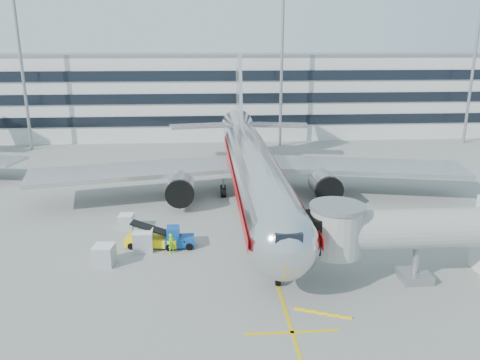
{
  "coord_description": "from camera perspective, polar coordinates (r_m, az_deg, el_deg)",
  "views": [
    {
      "loc": [
        -5.12,
        -39.07,
        17.25
      ],
      "look_at": [
        -1.74,
        6.62,
        4.0
      ],
      "focal_mm": 35.0,
      "sensor_mm": 36.0,
      "label": 1
    }
  ],
  "objects": [
    {
      "name": "baggage_tug",
      "position": [
        41.91,
        -7.6,
        -7.08
      ],
      "size": [
        2.61,
        1.72,
        1.92
      ],
      "color": "#0D3F93",
      "rests_on": "ground"
    },
    {
      "name": "light_mast_centre",
      "position": [
        82.16,
        5.12,
        14.41
      ],
      "size": [
        2.4,
        1.2,
        25.45
      ],
      "color": "gray",
      "rests_on": "ground"
    },
    {
      "name": "lead_in_line",
      "position": [
        52.27,
        1.63,
        -3.14
      ],
      "size": [
        0.25,
        70.0,
        0.01
      ],
      "primitive_type": "cube",
      "color": "#DFB50B",
      "rests_on": "ground"
    },
    {
      "name": "light_mast_east",
      "position": [
        93.8,
        26.66,
        13.03
      ],
      "size": [
        2.4,
        1.2,
        25.45
      ],
      "color": "gray",
      "rests_on": "ground"
    },
    {
      "name": "ground",
      "position": [
        43.02,
        2.99,
        -7.53
      ],
      "size": [
        180.0,
        180.0,
        0.0
      ],
      "primitive_type": "plane",
      "color": "gray",
      "rests_on": "ground"
    },
    {
      "name": "main_jet",
      "position": [
        52.69,
        1.48,
        1.82
      ],
      "size": [
        50.95,
        48.7,
        16.06
      ],
      "color": "silver",
      "rests_on": "ground"
    },
    {
      "name": "stop_bar",
      "position": [
        30.86,
        6.37,
        -17.96
      ],
      "size": [
        6.0,
        0.25,
        0.01
      ],
      "primitive_type": "cube",
      "color": "#DFB50B",
      "rests_on": "ground"
    },
    {
      "name": "cargo_container_front",
      "position": [
        41.85,
        -11.7,
        -7.23
      ],
      "size": [
        1.72,
        1.72,
        1.78
      ],
      "color": "silver",
      "rests_on": "ground"
    },
    {
      "name": "ramp_worker",
      "position": [
        40.84,
        -8.35,
        -7.67
      ],
      "size": [
        0.77,
        0.74,
        1.78
      ],
      "primitive_type": "imported",
      "rotation": [
        0.0,
        0.0,
        0.69
      ],
      "color": "#7BDD17",
      "rests_on": "ground"
    },
    {
      "name": "cargo_container_left",
      "position": [
        39.98,
        -16.22,
        -8.77
      ],
      "size": [
        1.77,
        1.77,
        1.7
      ],
      "color": "silver",
      "rests_on": "ground"
    },
    {
      "name": "belt_loader",
      "position": [
        42.47,
        -10.64,
        -7.15
      ],
      "size": [
        5.01,
        2.41,
        2.34
      ],
      "color": "yellow",
      "rests_on": "ground"
    },
    {
      "name": "cargo_container_right",
      "position": [
        46.95,
        -13.66,
        -4.94
      ],
      "size": [
        1.5,
        1.5,
        1.47
      ],
      "color": "silver",
      "rests_on": "ground"
    },
    {
      "name": "jet_bridge",
      "position": [
        38.0,
        23.31,
        -5.87
      ],
      "size": [
        17.8,
        4.5,
        7.0
      ],
      "color": "silver",
      "rests_on": "ground"
    },
    {
      "name": "light_mast_west",
      "position": [
        86.44,
        -25.15,
        13.09
      ],
      "size": [
        2.4,
        1.2,
        25.45
      ],
      "color": "gray",
      "rests_on": "ground"
    },
    {
      "name": "terminal",
      "position": [
        97.62,
        -1.22,
        10.57
      ],
      "size": [
        150.0,
        24.25,
        15.6
      ],
      "color": "silver",
      "rests_on": "ground"
    }
  ]
}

